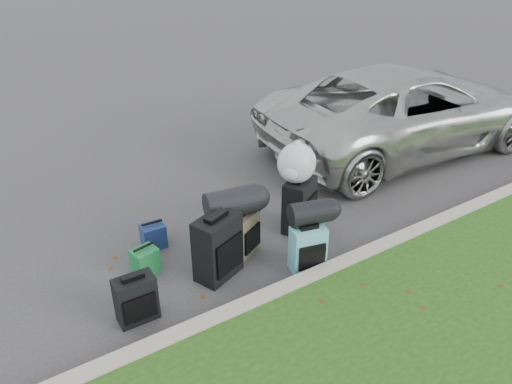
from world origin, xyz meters
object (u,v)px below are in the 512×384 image
suitcase_olive (243,233)px  tote_green (145,261)px  suitcase_large_black_left (218,247)px  suitcase_large_black_right (299,205)px  tote_navy (153,236)px  suitcase_small_black (136,299)px  suitcase_teal (308,249)px  suv (405,109)px

suitcase_olive → tote_green: (-1.09, 0.25, -0.11)m
suitcase_large_black_left → suitcase_large_black_right: 1.31m
suitcase_large_black_left → tote_navy: size_ratio=2.49×
suitcase_small_black → suitcase_large_black_left: bearing=11.2°
suitcase_teal → suitcase_large_black_left: bearing=166.8°
suv → suitcase_large_black_right: (-2.95, -1.07, -0.34)m
suitcase_large_black_right → tote_green: (-1.93, 0.19, -0.19)m
suitcase_olive → tote_green: 1.12m
suitcase_teal → tote_green: suitcase_teal is taller
suitcase_olive → tote_navy: size_ratio=1.79×
suitcase_small_black → suitcase_teal: (1.86, -0.26, 0.02)m
suitcase_large_black_right → suitcase_olive: bearing=154.7°
suitcase_olive → suitcase_large_black_right: 0.85m
suitcase_olive → suitcase_teal: suitcase_teal is taller
suv → suitcase_small_black: (-5.22, -1.51, -0.44)m
suv → suitcase_small_black: size_ratio=10.14×
suv → suitcase_small_black: suv is taller
suv → tote_green: bearing=104.0°
suitcase_large_black_left → suitcase_teal: suitcase_large_black_left is taller
suitcase_olive → tote_navy: 1.07m
suv → tote_navy: bearing=99.6°
suv → suitcase_teal: suv is taller
suv → suitcase_teal: 3.83m
suitcase_large_black_right → suitcase_small_black: bearing=161.8°
tote_navy → suitcase_small_black: bearing=-115.8°
suitcase_teal → suitcase_large_black_right: bearing=73.2°
suitcase_olive → tote_navy: suitcase_olive is taller
suitcase_teal → suitcase_large_black_right: suitcase_large_black_right is taller
suitcase_large_black_left → tote_green: bearing=123.5°
suitcase_large_black_right → tote_navy: suitcase_large_black_right is taller
suitcase_large_black_left → tote_navy: suitcase_large_black_left is taller
suv → suitcase_teal: (-3.36, -1.78, -0.41)m
suitcase_large_black_left → suv: bearing=-3.6°
tote_green → tote_navy: tote_green is taller
suitcase_small_black → tote_green: (0.34, 0.64, -0.09)m
suitcase_large_black_left → suitcase_olive: bearing=4.4°
tote_green → suitcase_teal: bearing=-42.5°
tote_green → suitcase_large_black_right: bearing=-17.6°
suitcase_large_black_left → suitcase_large_black_right: suitcase_large_black_left is taller
suitcase_teal → suitcase_small_black: bearing=-174.6°
suv → suitcase_olive: (-3.80, -1.13, -0.42)m
suitcase_small_black → tote_navy: size_ratio=1.67×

